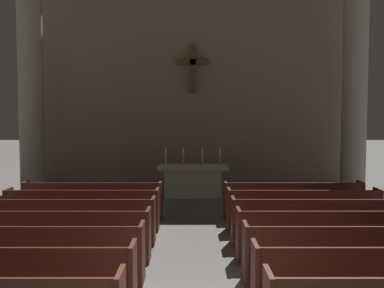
{
  "coord_description": "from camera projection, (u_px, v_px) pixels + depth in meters",
  "views": [
    {
      "loc": [
        -0.03,
        -5.0,
        2.67
      ],
      "look_at": [
        0.0,
        8.28,
        1.77
      ],
      "focal_mm": 43.97,
      "sensor_mm": 36.0,
      "label": 1
    }
  ],
  "objects": [
    {
      "name": "pew_left_row_6",
      "position": [
        82.0,
        210.0,
        10.58
      ],
      "size": [
        3.43,
        0.5,
        0.95
      ],
      "color": "#4C2319",
      "rests_on": "ground"
    },
    {
      "name": "pew_right_row_2",
      "position": [
        382.0,
        278.0,
        6.2
      ],
      "size": [
        3.43,
        0.5,
        0.95
      ],
      "color": "#4C2319",
      "rests_on": "ground"
    },
    {
      "name": "candlestick_outer_right",
      "position": [
        219.0,
        160.0,
        14.73
      ],
      "size": [
        0.16,
        0.16,
        0.55
      ],
      "color": "#B79338",
      "rests_on": "altar"
    },
    {
      "name": "candlestick_inner_left",
      "position": [
        182.0,
        160.0,
        14.72
      ],
      "size": [
        0.16,
        0.16,
        0.55
      ],
      "color": "#B79338",
      "rests_on": "altar"
    },
    {
      "name": "altar",
      "position": [
        192.0,
        180.0,
        14.77
      ],
      "size": [
        2.2,
        0.9,
        1.01
      ],
      "color": "#BCB7AD",
      "rests_on": "ground"
    },
    {
      "name": "pew_right_row_7",
      "position": [
        292.0,
        200.0,
        11.69
      ],
      "size": [
        3.43,
        0.5,
        0.95
      ],
      "color": "#4C2319",
      "rests_on": "ground"
    },
    {
      "name": "pew_right_row_3",
      "position": [
        353.0,
        253.0,
        7.3
      ],
      "size": [
        3.43,
        0.5,
        0.95
      ],
      "color": "#4C2319",
      "rests_on": "ground"
    },
    {
      "name": "column_left_third",
      "position": [
        30.0,
        96.0,
        14.41
      ],
      "size": [
        1.13,
        1.13,
        6.52
      ],
      "color": "#9E998E",
      "rests_on": "ground"
    },
    {
      "name": "pew_left_row_7",
      "position": [
        92.0,
        200.0,
        11.68
      ],
      "size": [
        3.43,
        0.5,
        0.95
      ],
      "color": "#4C2319",
      "rests_on": "ground"
    },
    {
      "name": "pew_right_row_5",
      "position": [
        315.0,
        221.0,
        9.49
      ],
      "size": [
        3.43,
        0.5,
        0.95
      ],
      "color": "#4C2319",
      "rests_on": "ground"
    },
    {
      "name": "column_right_third",
      "position": [
        353.0,
        96.0,
        14.42
      ],
      "size": [
        1.13,
        1.13,
        6.52
      ],
      "color": "#9E998E",
      "rests_on": "ground"
    },
    {
      "name": "pew_right_row_4",
      "position": [
        332.0,
        235.0,
        8.39
      ],
      "size": [
        3.43,
        0.5,
        0.95
      ],
      "color": "#4C2319",
      "rests_on": "ground"
    },
    {
      "name": "candlestick_outer_left",
      "position": [
        165.0,
        160.0,
        14.72
      ],
      "size": [
        0.16,
        0.16,
        0.55
      ],
      "color": "#B79338",
      "rests_on": "altar"
    },
    {
      "name": "pew_right_row_6",
      "position": [
        303.0,
        210.0,
        10.59
      ],
      "size": [
        3.43,
        0.5,
        0.95
      ],
      "color": "#4C2319",
      "rests_on": "ground"
    },
    {
      "name": "pew_left_row_4",
      "position": [
        53.0,
        235.0,
        8.38
      ],
      "size": [
        3.43,
        0.5,
        0.95
      ],
      "color": "#4C2319",
      "rests_on": "ground"
    },
    {
      "name": "apse_with_cross",
      "position": [
        192.0,
        81.0,
        16.27
      ],
      "size": [
        11.15,
        0.45,
        7.51
      ],
      "color": "gray",
      "rests_on": "ground"
    },
    {
      "name": "pew_left_row_5",
      "position": [
        69.0,
        221.0,
        9.48
      ],
      "size": [
        3.43,
        0.5,
        0.95
      ],
      "color": "#4C2319",
      "rests_on": "ground"
    },
    {
      "name": "pew_left_row_2",
      "position": [
        4.0,
        279.0,
        6.19
      ],
      "size": [
        3.43,
        0.5,
        0.95
      ],
      "color": "#4C2319",
      "rests_on": "ground"
    },
    {
      "name": "pew_left_row_3",
      "position": [
        32.0,
        254.0,
        7.29
      ],
      "size": [
        3.43,
        0.5,
        0.95
      ],
      "color": "#4C2319",
      "rests_on": "ground"
    },
    {
      "name": "candlestick_inner_right",
      "position": [
        201.0,
        160.0,
        14.73
      ],
      "size": [
        0.16,
        0.16,
        0.55
      ],
      "color": "#B79338",
      "rests_on": "altar"
    }
  ]
}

